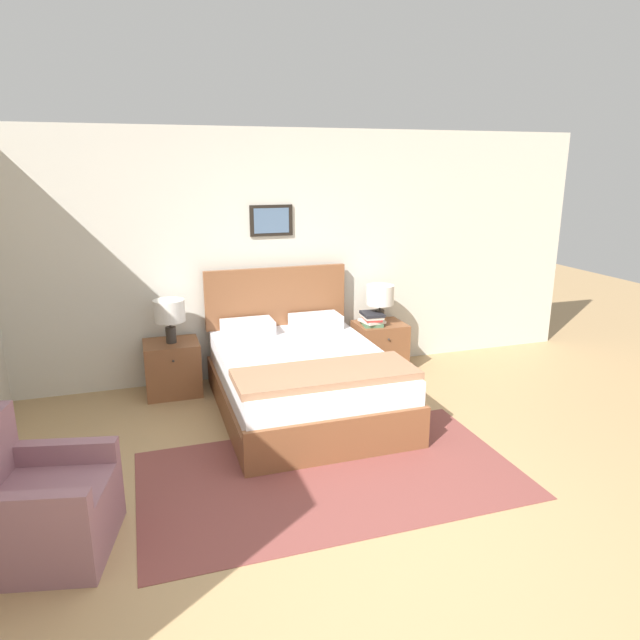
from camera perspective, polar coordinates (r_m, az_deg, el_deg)
name	(u,v)px	position (r m, az deg, el deg)	size (l,w,h in m)	color
ground_plane	(380,543)	(3.77, 6.04, -21.26)	(16.00, 16.00, 0.00)	tan
wall_back	(263,256)	(6.08, -5.69, 6.38)	(7.51, 0.09, 2.60)	beige
area_rug_main	(331,475)	(4.40, 1.08, -15.19)	(2.78, 1.58, 0.01)	brown
bed	(303,378)	(5.34, -1.75, -5.83)	(1.51, 2.06, 1.19)	brown
armchair	(38,509)	(3.89, -26.39, -16.56)	(0.87, 0.84, 0.83)	#8E606B
nightstand_near_window	(173,368)	(5.91, -14.53, -4.65)	(0.53, 0.48, 0.54)	brown
nightstand_by_door	(380,346)	(6.42, 5.97, -2.63)	(0.53, 0.48, 0.54)	brown
table_lamp_near_window	(169,312)	(5.73, -14.83, 0.73)	(0.30, 0.30, 0.43)	#2D2823
table_lamp_by_door	(380,297)	(6.25, 6.03, 2.35)	(0.30, 0.30, 0.43)	#2D2823
book_thick_bottom	(372,324)	(6.25, 5.20, -0.36)	(0.24, 0.27, 0.04)	#4C7551
book_hardcover_middle	(372,321)	(6.24, 5.21, -0.09)	(0.26, 0.28, 0.03)	silver
book_novel_upper	(372,319)	(6.24, 5.22, 0.14)	(0.20, 0.27, 0.02)	#B7332D
book_slim_near_top	(372,316)	(6.23, 5.22, 0.36)	(0.22, 0.27, 0.03)	silver
book_paperback_top	(372,314)	(6.22, 5.23, 0.61)	(0.23, 0.28, 0.03)	#232328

